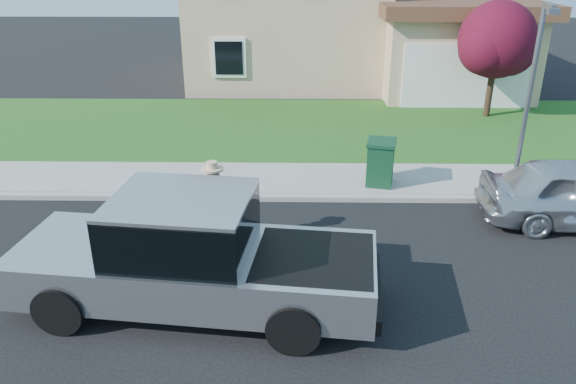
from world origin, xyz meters
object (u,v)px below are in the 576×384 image
(ornamental_tree, at_px, (498,43))
(trash_bin, at_px, (381,162))
(street_lamp, at_px, (530,97))
(pickup_truck, at_px, (193,257))
(woman, at_px, (214,206))

(ornamental_tree, distance_m, trash_bin, 8.00)
(trash_bin, xyz_separation_m, street_lamp, (2.95, -0.92, 1.85))
(pickup_truck, relative_size, ornamental_tree, 1.61)
(woman, height_order, street_lamp, street_lamp)
(woman, distance_m, trash_bin, 4.63)
(ornamental_tree, height_order, street_lamp, street_lamp)
(ornamental_tree, distance_m, street_lamp, 7.38)
(street_lamp, bearing_deg, ornamental_tree, 77.95)
(ornamental_tree, bearing_deg, woman, -132.28)
(woman, xyz_separation_m, street_lamp, (6.62, 1.90, 1.73))
(pickup_truck, height_order, street_lamp, street_lamp)
(pickup_truck, xyz_separation_m, trash_bin, (3.72, 4.96, -0.21))
(ornamental_tree, relative_size, trash_bin, 3.49)
(woman, distance_m, street_lamp, 7.10)
(woman, bearing_deg, trash_bin, -137.51)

